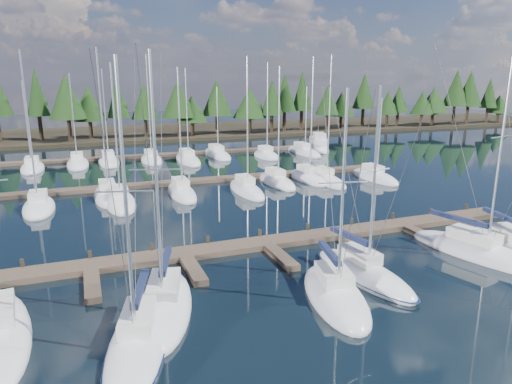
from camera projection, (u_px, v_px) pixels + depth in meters
name	position (u px, v px, depth m)	size (l,w,h in m)	color
ground	(219.00, 204.00, 44.21)	(260.00, 260.00, 0.00)	black
far_shore	(140.00, 133.00, 98.49)	(220.00, 30.00, 0.60)	black
main_dock	(268.00, 246.00, 32.70)	(44.00, 6.13, 0.90)	brown
back_docks	(178.00, 166.00, 61.90)	(50.00, 21.80, 0.40)	brown
front_sailboat_1	(138.00, 343.00, 20.58)	(4.95, 9.81, 13.57)	white
front_sailboat_2	(164.00, 306.00, 23.87)	(5.06, 9.23, 13.97)	white
front_sailboat_3	(335.00, 295.00, 25.14)	(4.54, 8.35, 12.26)	white
front_sailboat_4	(363.00, 273.00, 27.95)	(3.68, 9.00, 12.34)	white
front_sailboat_5	(479.00, 252.00, 31.29)	(5.39, 10.71, 15.06)	white
back_sailboat_rows	(189.00, 172.00, 57.93)	(47.11, 33.45, 15.89)	white
motor_yacht_right	(319.00, 147.00, 77.28)	(6.20, 10.16, 4.83)	white
tree_line	(129.00, 101.00, 86.80)	(184.75, 11.41, 13.70)	black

